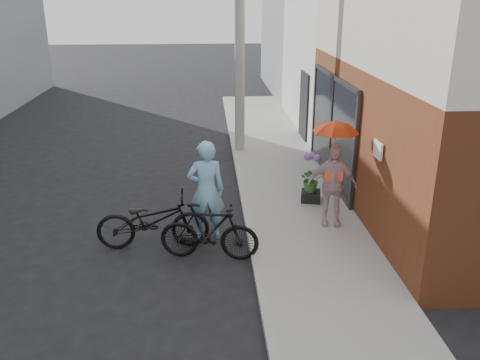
{
  "coord_description": "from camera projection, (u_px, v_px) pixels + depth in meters",
  "views": [
    {
      "loc": [
        0.16,
        -8.18,
        4.43
      ],
      "look_at": [
        0.76,
        0.78,
        1.1
      ],
      "focal_mm": 38.0,
      "sensor_mm": 36.0,
      "label": 1
    }
  ],
  "objects": [
    {
      "name": "parasol",
      "position": [
        336.0,
        126.0,
        9.39
      ],
      "size": [
        0.83,
        0.83,
        0.73
      ],
      "primitive_type": "imported",
      "color": "red",
      "rests_on": "kimono_woman"
    },
    {
      "name": "officer",
      "position": [
        206.0,
        191.0,
        9.43
      ],
      "size": [
        0.75,
        0.53,
        1.93
      ],
      "primitive_type": "imported",
      "rotation": [
        0.0,
        0.0,
        3.24
      ],
      "color": "#7AB4DA",
      "rests_on": "ground"
    },
    {
      "name": "east_building_far",
      "position": [
        357.0,
        14.0,
        23.39
      ],
      "size": [
        8.0,
        8.0,
        7.0
      ],
      "primitive_type": "cube",
      "color": "gray",
      "rests_on": "ground"
    },
    {
      "name": "ground",
      "position": [
        201.0,
        253.0,
        9.18
      ],
      "size": [
        80.0,
        80.0,
        0.0
      ],
      "primitive_type": "plane",
      "color": "black",
      "rests_on": "ground"
    },
    {
      "name": "plaster_building",
      "position": [
        417.0,
        22.0,
        16.84
      ],
      "size": [
        8.0,
        6.0,
        7.0
      ],
      "primitive_type": "cube",
      "color": "silver",
      "rests_on": "ground"
    },
    {
      "name": "potted_plant",
      "position": [
        312.0,
        179.0,
        11.0
      ],
      "size": [
        0.51,
        0.44,
        0.56
      ],
      "primitive_type": "imported",
      "color": "#366729",
      "rests_on": "planter"
    },
    {
      "name": "kimono_woman",
      "position": [
        332.0,
        185.0,
        9.8
      ],
      "size": [
        1.0,
        0.55,
        1.62
      ],
      "primitive_type": "imported",
      "rotation": [
        0.0,
        0.0,
        -0.17
      ],
      "color": "beige",
      "rests_on": "sidewalk"
    },
    {
      "name": "bike_right",
      "position": [
        209.0,
        232.0,
        8.81
      ],
      "size": [
        1.8,
        0.79,
        1.05
      ],
      "primitive_type": "imported",
      "rotation": [
        0.0,
        0.0,
        1.39
      ],
      "color": "black",
      "rests_on": "ground"
    },
    {
      "name": "planter",
      "position": [
        311.0,
        196.0,
        11.13
      ],
      "size": [
        0.49,
        0.49,
        0.22
      ],
      "primitive_type": "cube",
      "rotation": [
        0.0,
        0.0,
        -0.22
      ],
      "color": "black",
      "rests_on": "sidewalk"
    },
    {
      "name": "curb",
      "position": [
        244.0,
        205.0,
        11.09
      ],
      "size": [
        0.12,
        24.0,
        0.12
      ],
      "primitive_type": "cube",
      "color": "#9E9E99",
      "rests_on": "ground"
    },
    {
      "name": "utility_pole",
      "position": [
        240.0,
        29.0,
        13.65
      ],
      "size": [
        0.28,
        0.28,
        7.0
      ],
      "primitive_type": "cylinder",
      "color": "#9E9E99",
      "rests_on": "ground"
    },
    {
      "name": "bike_left",
      "position": [
        153.0,
        220.0,
        9.21
      ],
      "size": [
        2.05,
        0.76,
        1.07
      ],
      "primitive_type": "imported",
      "rotation": [
        0.0,
        0.0,
        1.59
      ],
      "color": "black",
      "rests_on": "ground"
    },
    {
      "name": "sidewalk",
      "position": [
        297.0,
        204.0,
        11.16
      ],
      "size": [
        2.2,
        24.0,
        0.12
      ],
      "primitive_type": "cube",
      "color": "gray",
      "rests_on": "ground"
    }
  ]
}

